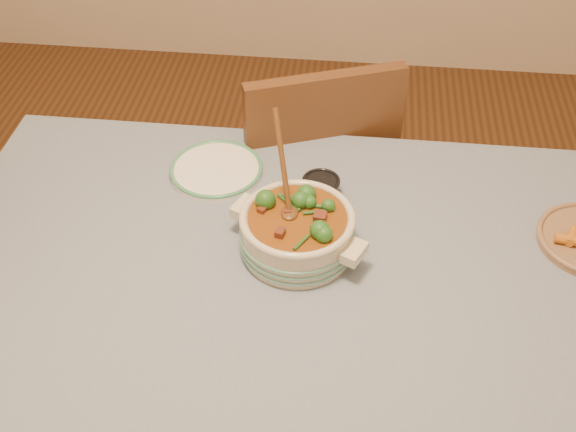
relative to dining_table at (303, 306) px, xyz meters
The scene contains 5 objects.
dining_table is the anchor object (origin of this frame).
stew_casserole 0.18m from the dining_table, 105.55° to the left, with size 0.33×0.33×0.30m.
white_plate 0.44m from the dining_table, 126.96° to the left, with size 0.26×0.26×0.02m.
condiment_bowl 0.31m from the dining_table, 87.10° to the left, with size 0.12×0.12×0.05m.
chair_far 0.66m from the dining_table, 93.20° to the left, with size 0.57×0.57×0.94m.
Camera 1 is at (0.08, -1.07, 1.91)m, focal length 45.00 mm.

